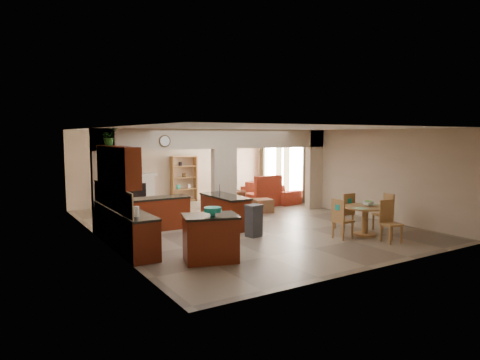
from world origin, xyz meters
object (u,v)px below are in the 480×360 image
kitchen_island (211,238)px  armchair (231,200)px  sofa (271,192)px  dining_table (365,216)px

kitchen_island → armchair: 6.09m
kitchen_island → sofa: (5.79, 5.93, -0.12)m
dining_table → armchair: bearing=101.7°
kitchen_island → sofa: bearing=62.4°
dining_table → kitchen_island: bearing=178.8°
dining_table → sofa: (1.30, 6.02, -0.14)m
armchair → sofa: bearing=-167.2°
dining_table → sofa: bearing=77.9°
kitchen_island → sofa: size_ratio=0.51×
kitchen_island → dining_table: bearing=15.5°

